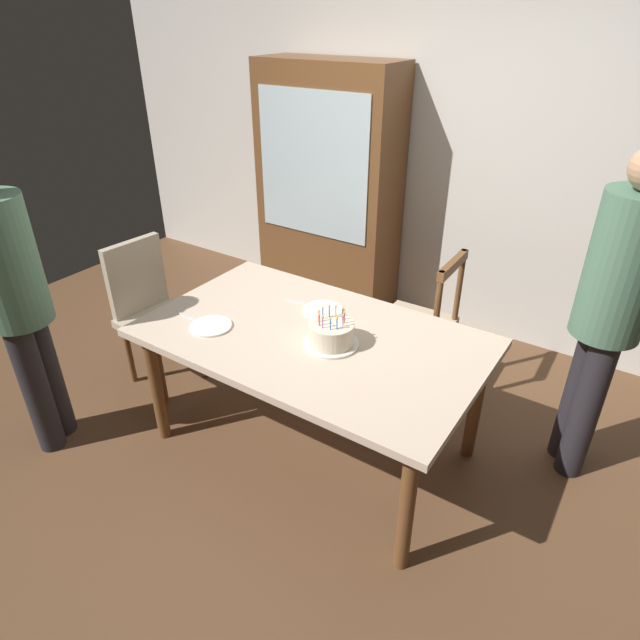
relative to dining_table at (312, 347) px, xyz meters
The scene contains 13 objects.
ground 0.67m from the dining_table, ahead, with size 6.40×6.40×0.00m, color brown.
back_wall 1.95m from the dining_table, 90.00° to the left, with size 6.40×0.10×2.60m, color beige.
dining_table is the anchor object (origin of this frame).
birthday_cake 0.20m from the dining_table, 11.30° to the right, with size 0.28×0.28×0.19m.
plate_near_celebrant 0.54m from the dining_table, 153.85° to the right, with size 0.22×0.22×0.01m, color white.
plate_far_side 0.27m from the dining_table, 110.32° to the left, with size 0.22×0.22×0.01m, color white.
fork_near_celebrant 0.69m from the dining_table, 160.44° to the right, with size 0.18×0.02×0.01m, color silver.
fork_far_side 0.35m from the dining_table, 135.99° to the left, with size 0.18×0.02×0.01m, color silver.
chair_spindle_back 0.90m from the dining_table, 74.43° to the left, with size 0.45×0.45×0.95m.
chair_upholstered 1.27m from the dining_table, behind, with size 0.48×0.48×0.95m.
person_celebrant 1.53m from the dining_table, 148.60° to the right, with size 0.32×0.32×1.64m.
person_guest 1.45m from the dining_table, 28.30° to the left, with size 0.32×0.32×1.73m.
china_cabinet 1.83m from the dining_table, 120.25° to the left, with size 1.10×0.45×1.90m.
Camera 1 is at (1.35, -1.94, 2.20)m, focal length 30.36 mm.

